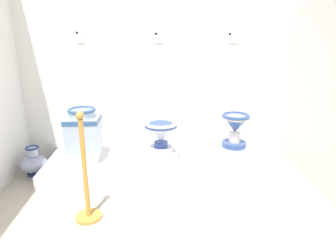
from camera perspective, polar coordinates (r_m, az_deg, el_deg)
name	(u,v)px	position (r m, az deg, el deg)	size (l,w,h in m)	color
wall_back	(157,39)	(3.60, -2.20, 16.55)	(3.41, 0.06, 2.95)	white
display_platform	(159,165)	(3.45, -1.79, -7.54)	(2.55, 0.80, 0.14)	white
plinth_block_pale_glazed	(85,154)	(3.54, -15.67, -5.28)	(0.32, 0.34, 0.12)	white
antique_toilet_pale_glazed	(83,129)	(3.44, -16.07, -0.51)	(0.37, 0.33, 0.48)	#A9BEDA
plinth_block_tall_cobalt	(161,156)	(3.38, -1.34, -5.86)	(0.35, 0.29, 0.10)	white
antique_toilet_tall_cobalt	(161,133)	(3.28, -1.38, -1.30)	(0.38, 0.38, 0.36)	silver
plinth_block_squat_floral	(233,152)	(3.54, 12.54, -4.92)	(0.28, 0.31, 0.13)	white
antique_toilet_squat_floral	(235,126)	(3.44, 12.86, -0.04)	(0.32, 0.32, 0.39)	#354F92
info_placard_first	(80,37)	(3.65, -16.68, 16.24)	(0.09, 0.01, 0.14)	white
info_placard_second	(159,37)	(3.56, -1.79, 16.82)	(0.11, 0.01, 0.13)	white
info_placard_third	(233,37)	(3.69, 12.53, 16.37)	(0.14, 0.01, 0.13)	white
decorative_vase_corner	(34,163)	(3.65, -24.46, -6.55)	(0.28, 0.28, 0.33)	navy
stanchion_post_near_left	(86,186)	(2.59, -15.55, -11.04)	(0.22, 0.22, 0.94)	gold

